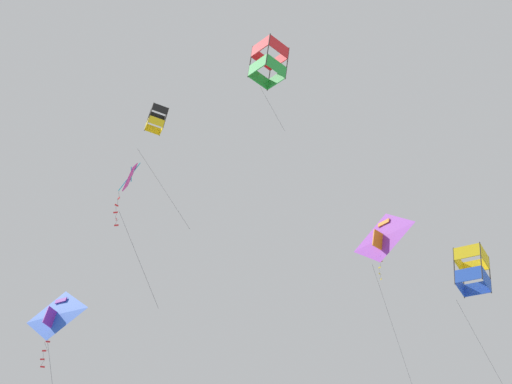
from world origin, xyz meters
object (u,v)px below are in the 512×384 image
at_px(kite_delta_low_drifter, 55,316).
at_px(kite_diamond_near_left, 130,179).
at_px(kite_box_near_right, 157,120).
at_px(kite_delta_far_centre, 382,238).
at_px(kite_box_highest, 269,62).
at_px(kite_box_mid_left, 472,270).

bearing_deg(kite_delta_low_drifter, kite_diamond_near_left, 170.43).
xyz_separation_m(kite_box_near_right, kite_delta_low_drifter, (0.47, 4.24, -11.28)).
bearing_deg(kite_delta_low_drifter, kite_delta_far_centre, -114.68).
xyz_separation_m(kite_box_near_right, kite_diamond_near_left, (-3.81, 4.68, -6.66)).
relative_size(kite_delta_low_drifter, kite_delta_far_centre, 0.82).
height_order(kite_box_highest, kite_diamond_near_left, kite_box_highest).
bearing_deg(kite_box_highest, kite_diamond_near_left, 96.02).
bearing_deg(kite_box_highest, kite_delta_far_centre, -89.09).
bearing_deg(kite_delta_far_centre, kite_box_near_right, 82.75).
bearing_deg(kite_diamond_near_left, kite_delta_far_centre, -82.58).
bearing_deg(kite_diamond_near_left, kite_delta_low_drifter, 8.38).
bearing_deg(kite_delta_far_centre, kite_box_mid_left, -178.97).
relative_size(kite_box_highest, kite_delta_far_centre, 0.55).
xyz_separation_m(kite_box_highest, kite_delta_far_centre, (-1.38, -8.51, -7.66)).
xyz_separation_m(kite_box_mid_left, kite_delta_low_drifter, (11.75, 14.73, -3.60)).
bearing_deg(kite_box_mid_left, kite_box_near_right, 37.35).
bearing_deg(kite_box_mid_left, kite_box_highest, 39.21).
relative_size(kite_box_near_right, kite_box_highest, 1.18).
bearing_deg(kite_delta_far_centre, kite_box_highest, 98.96).
height_order(kite_diamond_near_left, kite_delta_far_centre, kite_delta_far_centre).
distance_m(kite_box_near_right, kite_box_highest, 6.85).
height_order(kite_box_mid_left, kite_diamond_near_left, kite_diamond_near_left).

